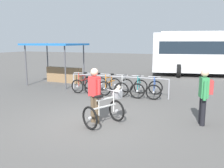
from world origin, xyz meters
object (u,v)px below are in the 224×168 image
(featured_bicycle, at_px, (107,108))
(pedestrian_with_backpack, at_px, (204,93))
(racked_bike_blue, at_px, (155,89))
(racked_bike_orange, at_px, (110,86))
(racked_bike_red, at_px, (83,84))
(racked_bike_white, at_px, (124,87))
(person_with_featured_bike, at_px, (95,93))
(market_stall, at_px, (59,59))
(racked_bike_teal, at_px, (139,88))
(racked_bike_black, at_px, (96,85))

(featured_bicycle, bearing_deg, pedestrian_with_backpack, 22.35)
(racked_bike_blue, distance_m, pedestrian_with_backpack, 3.59)
(racked_bike_orange, relative_size, racked_bike_blue, 0.97)
(racked_bike_red, xyz_separation_m, racked_bike_blue, (3.50, 0.14, 0.00))
(racked_bike_white, bearing_deg, person_with_featured_bike, -82.41)
(racked_bike_red, relative_size, market_stall, 0.35)
(featured_bicycle, distance_m, person_with_featured_bike, 0.58)
(racked_bike_orange, xyz_separation_m, racked_bike_teal, (1.40, 0.05, 0.00))
(racked_bike_black, bearing_deg, racked_bike_blue, 2.24)
(racked_bike_blue, xyz_separation_m, pedestrian_with_backpack, (2.09, -2.86, 0.57))
(racked_bike_black, height_order, featured_bicycle, featured_bicycle)
(racked_bike_black, distance_m, person_with_featured_bike, 4.32)
(racked_bike_red, distance_m, pedestrian_with_backpack, 6.24)
(person_with_featured_bike, bearing_deg, racked_bike_red, 124.53)
(racked_bike_red, relative_size, racked_bike_blue, 0.92)
(racked_bike_teal, bearing_deg, market_stall, 166.36)
(racked_bike_teal, distance_m, person_with_featured_bike, 3.95)
(racked_bike_blue, height_order, pedestrian_with_backpack, pedestrian_with_backpack)
(racked_bike_white, relative_size, pedestrian_with_backpack, 0.71)
(market_stall, bearing_deg, pedestrian_with_backpack, -27.22)
(racked_bike_white, height_order, racked_bike_teal, same)
(racked_bike_orange, xyz_separation_m, pedestrian_with_backpack, (4.19, -2.78, 0.57))
(racked_bike_teal, xyz_separation_m, featured_bicycle, (0.21, -3.89, 0.12))
(racked_bike_black, height_order, racked_bike_teal, same)
(racked_bike_orange, bearing_deg, racked_bike_blue, 2.24)
(racked_bike_teal, xyz_separation_m, market_stall, (-5.15, 1.25, 1.03))
(racked_bike_orange, relative_size, featured_bicycle, 0.93)
(racked_bike_teal, distance_m, market_stall, 5.39)
(racked_bike_red, distance_m, person_with_featured_bike, 4.65)
(racked_bike_teal, relative_size, featured_bicycle, 0.96)
(pedestrian_with_backpack, bearing_deg, person_with_featured_bike, -160.01)
(racked_bike_black, xyz_separation_m, featured_bicycle, (2.31, -3.81, 0.12))
(racked_bike_white, relative_size, featured_bicycle, 0.92)
(featured_bicycle, height_order, person_with_featured_bike, person_with_featured_bike)
(racked_bike_white, bearing_deg, racked_bike_red, -177.76)
(racked_bike_black, xyz_separation_m, racked_bike_blue, (2.80, 0.11, 0.00))
(person_with_featured_bike, relative_size, market_stall, 0.52)
(racked_bike_red, relative_size, featured_bicycle, 0.88)
(racked_bike_blue, xyz_separation_m, market_stall, (-5.85, 1.22, 1.03))
(racked_bike_orange, height_order, featured_bicycle, featured_bicycle)
(racked_bike_blue, bearing_deg, market_stall, 168.20)
(racked_bike_red, relative_size, racked_bike_black, 0.96)
(racked_bike_black, distance_m, racked_bike_teal, 2.10)
(racked_bike_blue, bearing_deg, racked_bike_black, -177.76)
(racked_bike_black, xyz_separation_m, market_stall, (-3.05, 1.33, 1.03))
(racked_bike_teal, xyz_separation_m, racked_bike_blue, (0.70, 0.03, -0.00))
(person_with_featured_bike, bearing_deg, racked_bike_white, 97.59)
(pedestrian_with_backpack, bearing_deg, racked_bike_red, 154.01)
(racked_bike_black, distance_m, racked_bike_blue, 2.80)
(racked_bike_orange, relative_size, person_with_featured_bike, 0.71)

